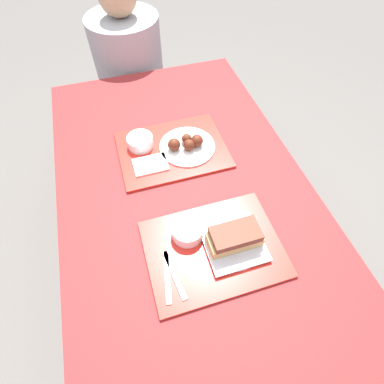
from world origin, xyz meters
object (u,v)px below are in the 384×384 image
tray_far (172,150)px  brisket_sandwich_plate (234,239)px  bowl_coleslaw_near (188,230)px  bowl_coleslaw_far (140,141)px  wings_plate_far (187,144)px  tray_near (213,249)px  person_seated_across (128,55)px

tray_far → brisket_sandwich_plate: (0.08, -0.48, 0.04)m
bowl_coleslaw_near → bowl_coleslaw_far: (-0.07, 0.46, 0.00)m
brisket_sandwich_plate → wings_plate_far: 0.47m
tray_near → bowl_coleslaw_near: bearing=132.5°
brisket_sandwich_plate → wings_plate_far: bearing=92.5°
bowl_coleslaw_far → person_seated_across: (0.07, 0.77, -0.06)m
tray_near → bowl_coleslaw_far: 0.55m
bowl_coleslaw_near → wings_plate_far: wings_plate_far is taller
bowl_coleslaw_near → bowl_coleslaw_far: same height
tray_near → wings_plate_far: bearing=84.4°
bowl_coleslaw_far → brisket_sandwich_plate: bearing=-69.4°
bowl_coleslaw_near → tray_near: bearing=-47.5°
tray_near → bowl_coleslaw_far: size_ratio=4.13×
tray_far → bowl_coleslaw_far: size_ratio=4.13×
tray_near → wings_plate_far: size_ratio=1.91×
bowl_coleslaw_far → wings_plate_far: 0.19m
brisket_sandwich_plate → bowl_coleslaw_far: size_ratio=1.78×
brisket_sandwich_plate → wings_plate_far: size_ratio=0.82×
wings_plate_far → brisket_sandwich_plate: bearing=-87.5°
tray_near → brisket_sandwich_plate: 0.08m
tray_far → brisket_sandwich_plate: size_ratio=2.32×
tray_near → brisket_sandwich_plate: (0.07, -0.01, 0.04)m
tray_near → bowl_coleslaw_near: size_ratio=4.13×
bowl_coleslaw_near → bowl_coleslaw_far: bearing=98.5°
tray_near → brisket_sandwich_plate: size_ratio=2.32×
tray_far → bowl_coleslaw_near: size_ratio=4.13×
tray_near → tray_far: 0.48m
wings_plate_far → person_seated_across: (-0.11, 0.84, -0.05)m
tray_far → bowl_coleslaw_far: bearing=155.5°
brisket_sandwich_plate → bowl_coleslaw_far: brisket_sandwich_plate is taller
tray_far → bowl_coleslaw_near: (-0.05, -0.40, 0.03)m
person_seated_across → bowl_coleslaw_far: bearing=-95.3°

